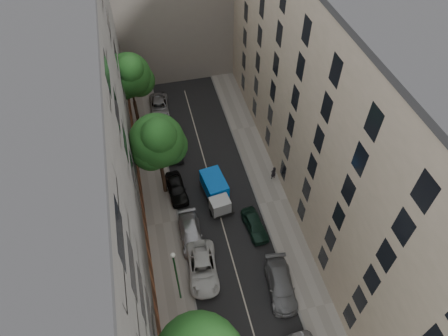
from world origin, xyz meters
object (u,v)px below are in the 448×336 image
object	(u,v)px
car_left_4	(176,188)
car_left_5	(175,146)
tarp_truck	(216,191)
car_left_3	(191,234)
tree_far	(130,77)
tree_mid	(158,143)
car_right_2	(255,225)
car_left_2	(203,268)
pedestrian	(273,173)
car_left_6	(159,106)
lamp_post	(176,273)
car_right_1	(281,285)

from	to	relation	value
car_left_4	car_left_5	size ratio (longest dim) A/B	0.96
tarp_truck	car_left_3	distance (m)	5.11
car_left_4	tree_far	world-z (taller)	tree_far
tree_mid	tree_far	distance (m)	10.89
tree_far	tarp_truck	bearing A→B (deg)	-63.72
car_right_2	tree_far	bearing A→B (deg)	111.94
tarp_truck	tree_mid	world-z (taller)	tree_mid
car_left_2	pedestrian	bearing A→B (deg)	48.74
car_left_6	pedestrian	xyz separation A→B (m)	(10.00, -13.70, 0.30)
lamp_post	car_left_3	bearing A→B (deg)	70.84
lamp_post	pedestrian	distance (m)	15.97
tarp_truck	tree_far	size ratio (longest dim) A/B	0.53
car_left_3	car_left_4	xyz separation A→B (m)	(-0.45, 5.60, 0.03)
tarp_truck	car_right_1	xyz separation A→B (m)	(3.12, -10.54, -0.50)
tarp_truck	lamp_post	size ratio (longest dim) A/B	0.72
car_right_2	car_left_3	bearing A→B (deg)	170.26
car_left_4	pedestrian	distance (m)	10.02
tree_mid	lamp_post	xyz separation A→B (m)	(-0.45, -11.41, -2.51)
car_left_2	pedestrian	size ratio (longest dim) A/B	3.24
tarp_truck	car_right_2	bearing A→B (deg)	-65.67
car_right_1	car_left_6	bearing A→B (deg)	111.98
tree_far	lamp_post	xyz separation A→B (m)	(1.19, -22.18, -2.35)
tree_far	car_right_1	bearing A→B (deg)	-67.98
tarp_truck	car_left_5	world-z (taller)	tarp_truck
car_right_1	pedestrian	xyz separation A→B (m)	(3.21, 11.70, 0.23)
car_left_5	car_right_2	xyz separation A→B (m)	(5.60, -11.88, -0.06)
car_right_1	pedestrian	bearing A→B (deg)	81.68
car_right_2	tree_mid	bearing A→B (deg)	133.47
tree_far	lamp_post	world-z (taller)	tree_far
car_left_5	car_right_1	xyz separation A→B (m)	(5.99, -18.08, 0.01)
car_left_5	car_left_6	size ratio (longest dim) A/B	0.92
car_left_3	tree_far	size ratio (longest dim) A/B	0.51
car_left_2	car_right_2	size ratio (longest dim) A/B	1.34
car_left_2	lamp_post	bearing A→B (deg)	-134.98
car_left_3	car_left_4	size ratio (longest dim) A/B	1.13
car_left_4	pedestrian	size ratio (longest dim) A/B	2.63
tarp_truck	car_right_2	xyz separation A→B (m)	(2.73, -4.34, -0.56)
car_left_5	tree_far	bearing A→B (deg)	129.11
car_left_3	lamp_post	size ratio (longest dim) A/B	0.69
car_left_5	lamp_post	world-z (taller)	lamp_post
lamp_post	tree_mid	bearing A→B (deg)	87.75
car_left_4	car_right_1	world-z (taller)	car_right_1
tarp_truck	car_left_5	size ratio (longest dim) A/B	1.14
car_left_3	pedestrian	xyz separation A→B (m)	(9.55, 5.10, 0.27)
car_left_4	tarp_truck	bearing A→B (deg)	-28.66
car_left_4	car_left_6	xyz separation A→B (m)	(0.00, 13.20, -0.06)
lamp_post	car_right_1	bearing A→B (deg)	-7.85
tarp_truck	car_left_2	size ratio (longest dim) A/B	0.96
car_left_4	car_right_2	world-z (taller)	car_left_4
tarp_truck	car_right_1	distance (m)	11.00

